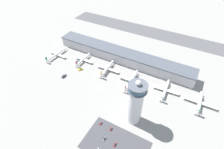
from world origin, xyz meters
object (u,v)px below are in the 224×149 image
at_px(service_truck_catering, 78,62).
at_px(car_navy_sedan, 115,145).
at_px(service_truck_baggage, 64,76).
at_px(airplane_gate_echo, 166,90).
at_px(car_maroon_suv, 104,139).
at_px(airplane_gate_foxtrot, 200,102).
at_px(car_red_hatchback, 101,123).
at_px(service_truck_fuel, 80,69).
at_px(car_white_wagon, 111,129).
at_px(airplane_gate_delta, 131,80).
at_px(airplane_gate_charlie, 107,69).
at_px(airplane_gate_alpha, 57,54).
at_px(airplane_gate_bravo, 83,59).
at_px(control_tower, 136,103).

relative_size(service_truck_catering, car_navy_sedan, 1.77).
bearing_deg(service_truck_baggage, car_navy_sedan, -25.73).
distance_m(airplane_gate_echo, car_maroon_suv, 100.24).
xyz_separation_m(airplane_gate_foxtrot, car_red_hatchback, (-89.50, -79.52, -3.54)).
relative_size(service_truck_fuel, car_white_wagon, 1.71).
bearing_deg(airplane_gate_delta, airplane_gate_echo, 7.16).
bearing_deg(car_white_wagon, airplane_gate_charlie, 122.42).
bearing_deg(airplane_gate_alpha, service_truck_baggage, -38.16).
bearing_deg(airplane_gate_bravo, airplane_gate_echo, -0.74).
relative_size(airplane_gate_charlie, airplane_gate_echo, 0.98).
relative_size(airplane_gate_bravo, airplane_gate_delta, 0.80).
relative_size(airplane_gate_alpha, airplane_gate_delta, 1.04).
bearing_deg(airplane_gate_bravo, airplane_gate_foxtrot, -0.84).
bearing_deg(car_white_wagon, service_truck_fuel, 143.83).
xyz_separation_m(airplane_gate_charlie, car_red_hatchback, (38.67, -80.76, -3.60)).
distance_m(airplane_gate_delta, car_white_wagon, 76.05).
xyz_separation_m(airplane_gate_echo, service_truck_catering, (-136.67, -4.43, -2.76)).
distance_m(airplane_gate_charlie, airplane_gate_echo, 86.66).
height_order(airplane_gate_delta, airplane_gate_echo, airplane_gate_delta).
bearing_deg(airplane_gate_bravo, service_truck_baggage, -93.82).
distance_m(airplane_gate_foxtrot, service_truck_baggage, 179.73).
bearing_deg(airplane_gate_bravo, car_navy_sedan, -41.66).
xyz_separation_m(airplane_gate_charlie, car_maroon_suv, (51.19, -94.09, -3.60)).
bearing_deg(service_truck_baggage, car_white_wagon, -22.13).
relative_size(airplane_gate_alpha, airplane_gate_echo, 1.15).
bearing_deg(service_truck_baggage, car_red_hatchback, -24.78).
xyz_separation_m(airplane_gate_foxtrot, car_maroon_suv, (-76.98, -92.86, -3.54)).
bearing_deg(service_truck_fuel, car_white_wagon, -36.17).
relative_size(airplane_gate_echo, service_truck_baggage, 4.76).
bearing_deg(service_truck_fuel, airplane_gate_alpha, 169.75).
relative_size(airplane_gate_charlie, airplane_gate_foxtrot, 0.97).
height_order(airplane_gate_delta, service_truck_baggage, airplane_gate_delta).
xyz_separation_m(airplane_gate_bravo, service_truck_catering, (-5.80, -6.12, -2.97)).
relative_size(car_maroon_suv, car_red_hatchback, 1.17).
bearing_deg(control_tower, service_truck_fuel, 158.48).
bearing_deg(airplane_gate_delta, service_truck_fuel, -171.68).
xyz_separation_m(control_tower, service_truck_baggage, (-114.37, 16.86, -27.70)).
bearing_deg(service_truck_fuel, car_red_hatchback, -40.40).
distance_m(airplane_gate_alpha, car_navy_sedan, 176.07).
relative_size(airplane_gate_alpha, car_maroon_suv, 9.51).
bearing_deg(car_red_hatchback, airplane_gate_echo, 59.16).
relative_size(airplane_gate_bravo, airplane_gate_charlie, 0.91).
relative_size(airplane_gate_foxtrot, service_truck_catering, 4.94).
bearing_deg(airplane_gate_foxtrot, service_truck_fuel, -174.38).
bearing_deg(airplane_gate_echo, car_navy_sedan, -103.91).
xyz_separation_m(service_truck_fuel, car_red_hatchback, (74.50, -63.40, -0.43)).
relative_size(service_truck_baggage, car_red_hatchback, 2.03).
height_order(car_maroon_suv, car_navy_sedan, car_navy_sedan).
xyz_separation_m(airplane_gate_charlie, service_truck_baggage, (-47.05, -41.19, -3.07)).
bearing_deg(service_truck_catering, car_navy_sedan, -38.31).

